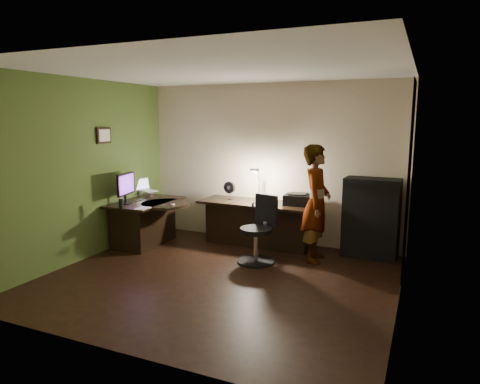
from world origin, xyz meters
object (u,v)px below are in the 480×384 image
at_px(desk_right, 257,224).
at_px(monitor, 125,193).
at_px(person, 316,203).
at_px(cabinet, 371,218).
at_px(desk_left, 146,223).
at_px(office_chair, 256,230).

distance_m(desk_right, monitor, 2.22).
distance_m(desk_right, person, 1.24).
xyz_separation_m(cabinet, person, (-0.73, -0.51, 0.26)).
xyz_separation_m(desk_left, monitor, (-0.16, -0.31, 0.56)).
bearing_deg(monitor, desk_right, 15.59).
distance_m(desk_left, cabinet, 3.65).
bearing_deg(desk_left, office_chair, -4.20).
height_order(desk_right, person, person).
relative_size(cabinet, person, 0.70).
relative_size(cabinet, monitor, 2.22).
bearing_deg(monitor, desk_left, 49.86).
relative_size(desk_left, office_chair, 1.30).
height_order(desk_left, monitor, monitor).
height_order(desk_right, cabinet, cabinet).
bearing_deg(person, office_chair, 116.01).
xyz_separation_m(desk_right, cabinet, (1.81, 0.15, 0.24)).
bearing_deg(office_chair, person, 51.40).
height_order(desk_left, cabinet, cabinet).
height_order(cabinet, office_chair, cabinet).
relative_size(desk_right, cabinet, 1.61).
bearing_deg(person, monitor, 97.55).
height_order(desk_left, desk_right, desk_left).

